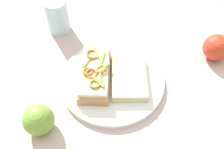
# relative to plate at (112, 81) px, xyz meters

# --- Properties ---
(ground_plane) EXTENTS (2.00, 2.00, 0.00)m
(ground_plane) POSITION_rel_plate_xyz_m (0.00, 0.00, -0.01)
(ground_plane) COLOR #C3ACA4
(ground_plane) RESTS_ON ground
(plate) EXTENTS (0.29, 0.29, 0.02)m
(plate) POSITION_rel_plate_xyz_m (0.00, 0.00, 0.00)
(plate) COLOR white
(plate) RESTS_ON ground_plane
(sandwich) EXTENTS (0.10, 0.19, 0.05)m
(sandwich) POSITION_rel_plate_xyz_m (-0.05, -0.01, 0.03)
(sandwich) COLOR tan
(sandwich) RESTS_ON plate
(bread_slice_side) EXTENTS (0.12, 0.17, 0.02)m
(bread_slice_side) POSITION_rel_plate_xyz_m (0.05, 0.01, 0.02)
(bread_slice_side) COLOR beige
(bread_slice_side) RESTS_ON plate
(apple_0) EXTENTS (0.10, 0.10, 0.08)m
(apple_0) POSITION_rel_plate_xyz_m (-0.15, -0.17, 0.03)
(apple_0) COLOR #72A239
(apple_0) RESTS_ON ground_plane
(apple_1) EXTENTS (0.09, 0.09, 0.08)m
(apple_1) POSITION_rel_plate_xyz_m (0.29, 0.15, 0.03)
(apple_1) COLOR red
(apple_1) RESTS_ON ground_plane
(drinking_glass) EXTENTS (0.07, 0.07, 0.11)m
(drinking_glass) POSITION_rel_plate_xyz_m (-0.21, 0.19, 0.05)
(drinking_glass) COLOR silver
(drinking_glass) RESTS_ON ground_plane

